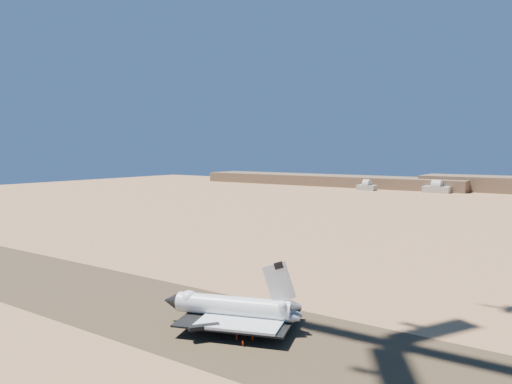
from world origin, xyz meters
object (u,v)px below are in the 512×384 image
Objects in this scene: crew_a at (237,337)px; crew_b at (253,338)px; crew_c at (243,343)px; shuttle at (232,309)px.

crew_b reaches higher than crew_a.
crew_c is (0.04, -4.51, 0.04)m from crew_b.
crew_b is at bearing -68.95° from crew_c.
crew_a is at bearing -64.18° from shuttle.
crew_b is at bearing -37.93° from crew_a.
crew_c is at bearing 166.14° from crew_b.
crew_c is at bearing -60.23° from shuttle.
crew_c reaches higher than crew_a.
crew_a is 4.51m from crew_c.
crew_a is 4.30m from crew_b.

